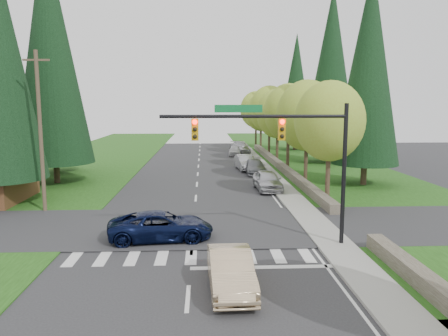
{
  "coord_description": "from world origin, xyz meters",
  "views": [
    {
      "loc": [
        0.59,
        -15.52,
        6.76
      ],
      "look_at": [
        1.86,
        11.4,
        2.8
      ],
      "focal_mm": 35.0,
      "sensor_mm": 36.0,
      "label": 1
    }
  ],
  "objects": [
    {
      "name": "decid_tree_1",
      "position": [
        9.3,
        21.0,
        5.8
      ],
      "size": [
        5.2,
        5.2,
        8.8
      ],
      "color": "#38281C",
      "rests_on": "ground"
    },
    {
      "name": "decid_tree_0",
      "position": [
        9.2,
        14.0,
        5.6
      ],
      "size": [
        4.8,
        4.8,
        8.37
      ],
      "color": "#38281C",
      "rests_on": "ground"
    },
    {
      "name": "decid_tree_3",
      "position": [
        9.2,
        35.0,
        5.66
      ],
      "size": [
        5.0,
        5.0,
        8.55
      ],
      "color": "#38281C",
      "rests_on": "ground"
    },
    {
      "name": "conifer_e_c",
      "position": [
        14.0,
        48.0,
        9.29
      ],
      "size": [
        5.1,
        5.1,
        16.8
      ],
      "color": "#38281C",
      "rests_on": "ground"
    },
    {
      "name": "decid_tree_6",
      "position": [
        9.2,
        56.0,
        5.86
      ],
      "size": [
        5.2,
        5.2,
        8.86
      ],
      "color": "#38281C",
      "rests_on": "ground"
    },
    {
      "name": "conifer_e_b",
      "position": [
        15.0,
        34.0,
        10.79
      ],
      "size": [
        6.12,
        6.12,
        19.8
      ],
      "color": "#38281C",
      "rests_on": "ground"
    },
    {
      "name": "grass_west",
      "position": [
        -13.0,
        20.0,
        0.03
      ],
      "size": [
        14.0,
        110.0,
        0.06
      ],
      "primitive_type": "cube",
      "color": "#1D4412",
      "rests_on": "ground"
    },
    {
      "name": "decid_tree_5",
      "position": [
        9.1,
        49.0,
        5.53
      ],
      "size": [
        4.8,
        4.8,
        8.3
      ],
      "color": "#38281C",
      "rests_on": "ground"
    },
    {
      "name": "ground",
      "position": [
        0.0,
        0.0,
        0.0
      ],
      "size": [
        120.0,
        120.0,
        0.0
      ],
      "primitive_type": "plane",
      "color": "#28282B",
      "rests_on": "ground"
    },
    {
      "name": "conifer_e_a",
      "position": [
        14.0,
        20.0,
        9.79
      ],
      "size": [
        5.44,
        5.44,
        17.8
      ],
      "color": "#38281C",
      "rests_on": "ground"
    },
    {
      "name": "utility_pole",
      "position": [
        -9.5,
        12.0,
        5.14
      ],
      "size": [
        1.6,
        0.24,
        10.0
      ],
      "color": "#473828",
      "rests_on": "ground"
    },
    {
      "name": "stone_wall_north",
      "position": [
        8.6,
        30.0,
        0.35
      ],
      "size": [
        0.7,
        40.0,
        0.7
      ],
      "primitive_type": "cube",
      "color": "#4C4438",
      "rests_on": "ground"
    },
    {
      "name": "conifer_w_e",
      "position": [
        -14.0,
        28.0,
        10.29
      ],
      "size": [
        5.78,
        5.78,
        18.8
      ],
      "color": "#38281C",
      "rests_on": "ground"
    },
    {
      "name": "sedan_champagne",
      "position": [
        1.55,
        -0.3,
        0.73
      ],
      "size": [
        1.71,
        4.47,
        1.46
      ],
      "primitive_type": "imported",
      "rotation": [
        0.0,
        0.0,
        0.04
      ],
      "color": "beige",
      "rests_on": "ground"
    },
    {
      "name": "suv_navy",
      "position": [
        -1.56,
        5.73,
        0.72
      ],
      "size": [
        5.41,
        2.92,
        1.44
      ],
      "primitive_type": "imported",
      "rotation": [
        0.0,
        0.0,
        1.68
      ],
      "color": "black",
      "rests_on": "ground"
    },
    {
      "name": "conifer_w_c",
      "position": [
        -12.0,
        22.0,
        11.29
      ],
      "size": [
        6.46,
        6.46,
        20.8
      ],
      "color": "#38281C",
      "rests_on": "ground"
    },
    {
      "name": "parked_car_c",
      "position": [
        4.91,
        29.0,
        0.77
      ],
      "size": [
        2.14,
        4.83,
        1.54
      ],
      "primitive_type": "imported",
      "rotation": [
        0.0,
        0.0,
        0.11
      ],
      "color": "#B4B4B9",
      "rests_on": "ground"
    },
    {
      "name": "parked_car_e",
      "position": [
        5.6,
        44.04,
        0.79
      ],
      "size": [
        2.7,
        5.64,
        1.58
      ],
      "primitive_type": "imported",
      "rotation": [
        0.0,
        0.0,
        0.09
      ],
      "color": "#A5A5AA",
      "rests_on": "ground"
    },
    {
      "name": "decid_tree_2",
      "position": [
        9.1,
        28.0,
        5.93
      ],
      "size": [
        5.0,
        5.0,
        8.82
      ],
      "color": "#38281C",
      "rests_on": "ground"
    },
    {
      "name": "parked_car_d",
      "position": [
        4.68,
        41.63,
        0.65
      ],
      "size": [
        1.82,
        3.9,
        1.29
      ],
      "primitive_type": "imported",
      "rotation": [
        0.0,
        0.0,
        -0.08
      ],
      "color": "silver",
      "rests_on": "ground"
    },
    {
      "name": "curb_east",
      "position": [
        6.05,
        22.0,
        0.07
      ],
      "size": [
        0.2,
        80.0,
        0.13
      ],
      "primitive_type": "cube",
      "color": "gray",
      "rests_on": "ground"
    },
    {
      "name": "decid_tree_4",
      "position": [
        9.3,
        42.0,
        6.06
      ],
      "size": [
        5.4,
        5.4,
        9.18
      ],
      "color": "#38281C",
      "rests_on": "ground"
    },
    {
      "name": "parked_car_a",
      "position": [
        5.6,
        18.12,
        0.79
      ],
      "size": [
        2.11,
        4.74,
        1.58
      ],
      "primitive_type": "imported",
      "rotation": [
        0.0,
        0.0,
        0.05
      ],
      "color": "silver",
      "rests_on": "ground"
    },
    {
      "name": "grass_east",
      "position": [
        13.0,
        20.0,
        0.03
      ],
      "size": [
        14.0,
        110.0,
        0.06
      ],
      "primitive_type": "cube",
      "color": "#1D4412",
      "rests_on": "ground"
    },
    {
      "name": "traffic_signal",
      "position": [
        4.37,
        4.5,
        4.98
      ],
      "size": [
        8.7,
        0.37,
        6.8
      ],
      "color": "black",
      "rests_on": "ground"
    },
    {
      "name": "cross_street",
      "position": [
        0.0,
        8.0,
        0.0
      ],
      "size": [
        120.0,
        8.0,
        0.1
      ],
      "primitive_type": "cube",
      "color": "#28282B",
      "rests_on": "ground"
    },
    {
      "name": "sidewalk_east",
      "position": [
        6.9,
        22.0,
        0.07
      ],
      "size": [
        1.8,
        80.0,
        0.13
      ],
      "primitive_type": "cube",
      "color": "gray",
      "rests_on": "ground"
    },
    {
      "name": "parked_car_b",
      "position": [
        5.6,
        26.47,
        0.68
      ],
      "size": [
        1.95,
        4.71,
        1.36
      ],
      "primitive_type": "imported",
      "rotation": [
        0.0,
        0.0,
        0.01
      ],
      "color": "slate",
      "rests_on": "ground"
    }
  ]
}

